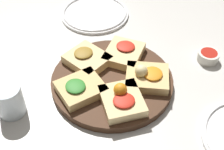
{
  "coord_description": "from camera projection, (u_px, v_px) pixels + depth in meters",
  "views": [
    {
      "loc": [
        0.4,
        -0.52,
        0.68
      ],
      "look_at": [
        0.0,
        0.0,
        0.04
      ],
      "focal_mm": 50.0,
      "sensor_mm": 36.0,
      "label": 1
    }
  ],
  "objects": [
    {
      "name": "ground_plane",
      "position": [
        112.0,
        84.0,
        0.94
      ],
      "size": [
        3.0,
        3.0,
        0.0
      ],
      "primitive_type": "plane",
      "color": "beige"
    },
    {
      "name": "serving_board",
      "position": [
        112.0,
        81.0,
        0.93
      ],
      "size": [
        0.36,
        0.36,
        0.02
      ],
      "primitive_type": "cylinder",
      "color": "#422819",
      "rests_on": "ground_plane"
    },
    {
      "name": "focaccia_slice_0",
      "position": [
        80.0,
        88.0,
        0.88
      ],
      "size": [
        0.14,
        0.15,
        0.04
      ],
      "color": "#DBB775",
      "rests_on": "serving_board"
    },
    {
      "name": "focaccia_slice_1",
      "position": [
        122.0,
        99.0,
        0.84
      ],
      "size": [
        0.16,
        0.16,
        0.06
      ],
      "color": "#E5C689",
      "rests_on": "serving_board"
    },
    {
      "name": "focaccia_slice_2",
      "position": [
        147.0,
        77.0,
        0.91
      ],
      "size": [
        0.16,
        0.16,
        0.06
      ],
      "color": "#DBB775",
      "rests_on": "serving_board"
    },
    {
      "name": "focaccia_slice_3",
      "position": [
        124.0,
        53.0,
        0.98
      ],
      "size": [
        0.14,
        0.15,
        0.04
      ],
      "color": "#E5C689",
      "rests_on": "serving_board"
    },
    {
      "name": "focaccia_slice_4",
      "position": [
        87.0,
        59.0,
        0.96
      ],
      "size": [
        0.13,
        0.12,
        0.04
      ],
      "color": "#E5C689",
      "rests_on": "serving_board"
    },
    {
      "name": "plate_left",
      "position": [
        95.0,
        13.0,
        1.2
      ],
      "size": [
        0.26,
        0.26,
        0.02
      ],
      "color": "white",
      "rests_on": "ground_plane"
    },
    {
      "name": "water_glass",
      "position": [
        9.0,
        100.0,
        0.83
      ],
      "size": [
        0.08,
        0.08,
        0.09
      ],
      "primitive_type": "cylinder",
      "color": "silver",
      "rests_on": "ground_plane"
    },
    {
      "name": "dipping_bowl",
      "position": [
        208.0,
        56.0,
        1.01
      ],
      "size": [
        0.07,
        0.07,
        0.03
      ],
      "color": "silver",
      "rests_on": "ground_plane"
    }
  ]
}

